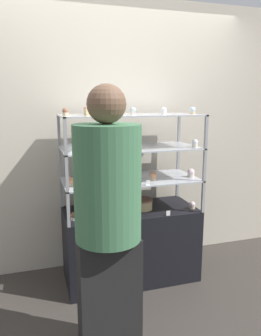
% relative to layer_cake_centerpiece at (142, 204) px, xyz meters
% --- Properties ---
extents(ground_plane, '(20.00, 20.00, 0.00)m').
position_rel_layer_cake_centerpiece_xyz_m(ground_plane, '(-0.11, 0.03, -0.72)').
color(ground_plane, '#38332D').
extents(back_wall, '(8.00, 0.05, 2.60)m').
position_rel_layer_cake_centerpiece_xyz_m(back_wall, '(-0.11, 0.45, 0.58)').
color(back_wall, beige).
rests_on(back_wall, ground_plane).
extents(display_base, '(1.20, 0.55, 0.67)m').
position_rel_layer_cake_centerpiece_xyz_m(display_base, '(-0.11, 0.03, -0.39)').
color(display_base, black).
rests_on(display_base, ground_plane).
extents(display_riser_lower, '(1.20, 0.55, 0.29)m').
position_rel_layer_cake_centerpiece_xyz_m(display_riser_lower, '(-0.11, 0.03, 0.22)').
color(display_riser_lower, '#99999E').
rests_on(display_riser_lower, display_base).
extents(display_riser_middle, '(1.20, 0.55, 0.29)m').
position_rel_layer_cake_centerpiece_xyz_m(display_riser_middle, '(-0.11, 0.03, 0.51)').
color(display_riser_middle, '#99999E').
rests_on(display_riser_middle, display_riser_lower).
extents(display_riser_upper, '(1.20, 0.55, 0.29)m').
position_rel_layer_cake_centerpiece_xyz_m(display_riser_upper, '(-0.11, 0.03, 0.79)').
color(display_riser_upper, '#99999E').
rests_on(display_riser_upper, display_riser_middle).
extents(layer_cake_centerpiece, '(0.19, 0.19, 0.10)m').
position_rel_layer_cake_centerpiece_xyz_m(layer_cake_centerpiece, '(0.00, 0.00, 0.00)').
color(layer_cake_centerpiece, '#DBBC84').
rests_on(layer_cake_centerpiece, display_base).
extents(sheet_cake_frosted, '(0.19, 0.13, 0.07)m').
position_rel_layer_cake_centerpiece_xyz_m(sheet_cake_frosted, '(-0.41, -0.01, 0.84)').
color(sheet_cake_frosted, '#DBBC84').
rests_on(sheet_cake_frosted, display_riser_upper).
extents(cupcake_0, '(0.06, 0.06, 0.07)m').
position_rel_layer_cake_centerpiece_xyz_m(cupcake_0, '(-0.64, -0.09, -0.02)').
color(cupcake_0, white).
rests_on(cupcake_0, display_base).
extents(cupcake_1, '(0.06, 0.06, 0.07)m').
position_rel_layer_cake_centerpiece_xyz_m(cupcake_1, '(-0.27, -0.02, -0.02)').
color(cupcake_1, white).
rests_on(cupcake_1, display_base).
extents(cupcake_2, '(0.06, 0.06, 0.07)m').
position_rel_layer_cake_centerpiece_xyz_m(cupcake_2, '(0.44, -0.12, -0.02)').
color(cupcake_2, '#CCB28C').
rests_on(cupcake_2, display_base).
extents(price_tag_0, '(0.04, 0.00, 0.04)m').
position_rel_layer_cake_centerpiece_xyz_m(price_tag_0, '(0.16, -0.23, -0.03)').
color(price_tag_0, white).
rests_on(price_tag_0, display_base).
extents(cupcake_3, '(0.07, 0.07, 0.08)m').
position_rel_layer_cake_centerpiece_xyz_m(cupcake_3, '(-0.65, -0.07, 0.27)').
color(cupcake_3, '#CCB28C').
rests_on(cupcake_3, display_riser_lower).
extents(cupcake_4, '(0.07, 0.07, 0.08)m').
position_rel_layer_cake_centerpiece_xyz_m(cupcake_4, '(-0.29, -0.08, 0.27)').
color(cupcake_4, white).
rests_on(cupcake_4, display_riser_lower).
extents(cupcake_5, '(0.07, 0.07, 0.08)m').
position_rel_layer_cake_centerpiece_xyz_m(cupcake_5, '(0.07, -0.08, 0.27)').
color(cupcake_5, '#CCB28C').
rests_on(cupcake_5, display_riser_lower).
extents(cupcake_6, '(0.07, 0.07, 0.08)m').
position_rel_layer_cake_centerpiece_xyz_m(cupcake_6, '(0.45, -0.06, 0.27)').
color(cupcake_6, beige).
rests_on(cupcake_6, display_riser_lower).
extents(price_tag_1, '(0.04, 0.00, 0.04)m').
position_rel_layer_cake_centerpiece_xyz_m(price_tag_1, '(-0.03, -0.23, 0.26)').
color(price_tag_1, white).
rests_on(price_tag_1, display_riser_lower).
extents(cupcake_7, '(0.05, 0.05, 0.07)m').
position_rel_layer_cake_centerpiece_xyz_m(cupcake_7, '(-0.64, -0.09, 0.56)').
color(cupcake_7, white).
rests_on(cupcake_7, display_riser_middle).
extents(cupcake_8, '(0.05, 0.05, 0.07)m').
position_rel_layer_cake_centerpiece_xyz_m(cupcake_8, '(-0.11, -0.07, 0.56)').
color(cupcake_8, '#CCB28C').
rests_on(cupcake_8, display_riser_middle).
extents(cupcake_9, '(0.05, 0.05, 0.07)m').
position_rel_layer_cake_centerpiece_xyz_m(cupcake_9, '(0.45, -0.12, 0.56)').
color(cupcake_9, beige).
rests_on(cupcake_9, display_riser_middle).
extents(price_tag_2, '(0.04, 0.00, 0.04)m').
position_rel_layer_cake_centerpiece_xyz_m(price_tag_2, '(-0.34, -0.23, 0.54)').
color(price_tag_2, white).
rests_on(price_tag_2, display_riser_middle).
extents(cupcake_10, '(0.05, 0.05, 0.06)m').
position_rel_layer_cake_centerpiece_xyz_m(cupcake_10, '(-0.67, -0.05, 0.84)').
color(cupcake_10, '#CCB28C').
rests_on(cupcake_10, display_riser_upper).
extents(cupcake_11, '(0.05, 0.05, 0.06)m').
position_rel_layer_cake_centerpiece_xyz_m(cupcake_11, '(-0.11, -0.07, 0.84)').
color(cupcake_11, '#CCB28C').
rests_on(cupcake_11, display_riser_upper).
extents(cupcake_12, '(0.05, 0.05, 0.06)m').
position_rel_layer_cake_centerpiece_xyz_m(cupcake_12, '(0.17, -0.05, 0.84)').
color(cupcake_12, white).
rests_on(cupcake_12, display_riser_upper).
extents(cupcake_13, '(0.05, 0.05, 0.06)m').
position_rel_layer_cake_centerpiece_xyz_m(cupcake_13, '(0.45, -0.04, 0.84)').
color(cupcake_13, '#CCB28C').
rests_on(cupcake_13, display_riser_upper).
extents(price_tag_3, '(0.04, 0.00, 0.04)m').
position_rel_layer_cake_centerpiece_xyz_m(price_tag_3, '(-0.16, -0.23, 0.83)').
color(price_tag_3, white).
rests_on(price_tag_3, display_riser_upper).
extents(customer_figure, '(0.41, 0.41, 1.75)m').
position_rel_layer_cake_centerpiece_xyz_m(customer_figure, '(-0.52, -0.84, 0.21)').
color(customer_figure, black).
rests_on(customer_figure, ground_plane).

